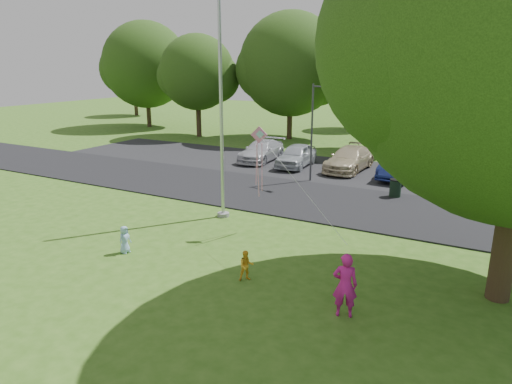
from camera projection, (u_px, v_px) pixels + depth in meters
The scene contains 13 objects.
ground at pixel (233, 283), 13.44m from camera, with size 120.00×120.00×0.00m, color #356119.
park_road at pixel (334, 203), 21.06m from camera, with size 60.00×6.00×0.06m, color black.
parking_strip at pixel (371, 174), 26.56m from camera, with size 42.00×7.00×0.06m, color black.
flagpole at pixel (221, 117), 18.15m from camera, with size 0.50×0.50×10.00m.
street_lamp at pixel (315, 124), 23.99m from camera, with size 1.42×0.60×5.23m.
trash_can at pixel (395, 188), 21.85m from camera, with size 0.57×0.57×0.91m.
tree_row at pixel (432, 71), 31.69m from camera, with size 64.35×11.94×10.88m.
horizon_trees at pixel (477, 87), 39.11m from camera, with size 77.46×7.20×7.02m.
parked_cars at pixel (367, 161), 26.45m from camera, with size 16.49×5.12×1.46m.
woman at pixel (345, 285), 11.46m from camera, with size 0.62×0.41×1.71m, color #CD1B8A.
child_yellow at pixel (246, 266), 13.48m from camera, with size 0.45×0.35×0.93m, color yellow.
child_blue at pixel (125, 240), 15.45m from camera, with size 0.47×0.30×0.95m, color #8FB9DB.
kite at pixel (260, 148), 16.47m from camera, with size 5.05×4.57×2.72m.
Camera 1 is at (6.40, -10.43, 6.22)m, focal length 32.00 mm.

